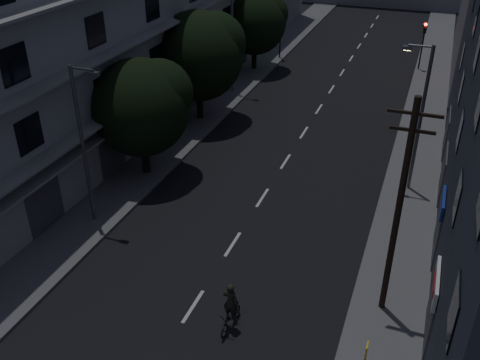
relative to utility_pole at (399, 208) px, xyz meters
The scene contains 15 objects.
ground 18.18m from the utility_pole, 114.34° to the left, with size 160.00×160.00×0.00m, color black.
sidewalk_left 22.24m from the utility_pole, 132.69° to the left, with size 3.00×90.00×0.15m, color #565659.
sidewalk_right 16.67m from the utility_pole, 89.00° to the left, with size 3.00×90.00×0.15m, color #565659.
lane_markings 23.86m from the utility_pole, 108.01° to the left, with size 0.15×60.50×0.01m.
building_left 21.29m from the utility_pole, 154.98° to the left, with size 7.00×36.00×14.00m.
tree_near 15.90m from the utility_pole, 155.01° to the left, with size 5.47×5.47×6.75m.
tree_mid 21.15m from the utility_pole, 134.13° to the left, with size 6.11×6.11×7.52m.
tree_far 30.88m from the utility_pole, 118.62° to the left, with size 5.43×5.43×6.72m.
traffic_signal_far_right 31.94m from the utility_pole, 91.70° to the left, with size 0.28×0.37×4.10m.
traffic_signal_far_left 33.79m from the utility_pole, 113.79° to the left, with size 0.28×0.37×4.10m.
street_lamp_left_near 14.45m from the utility_pole, behind, with size 1.51×0.25×8.00m.
street_lamp_right 10.12m from the utility_pole, 89.91° to the left, with size 1.51×0.25×8.00m.
street_lamp_left_far 25.52m from the utility_pole, 124.53° to the left, with size 1.51×0.25×8.00m.
utility_pole is the anchor object (origin of this frame).
cyclist 7.42m from the utility_pole, 150.23° to the right, with size 0.69×1.74×2.16m.
Camera 1 is at (7.50, -8.14, 15.36)m, focal length 40.00 mm.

